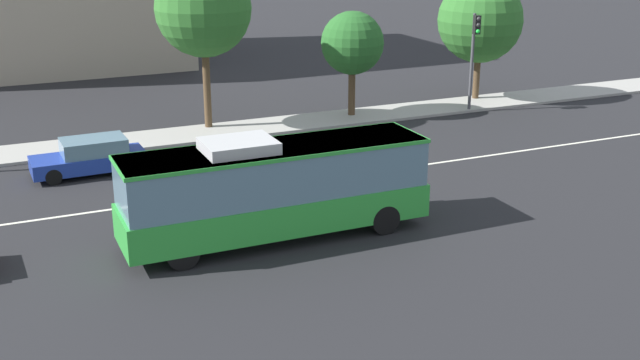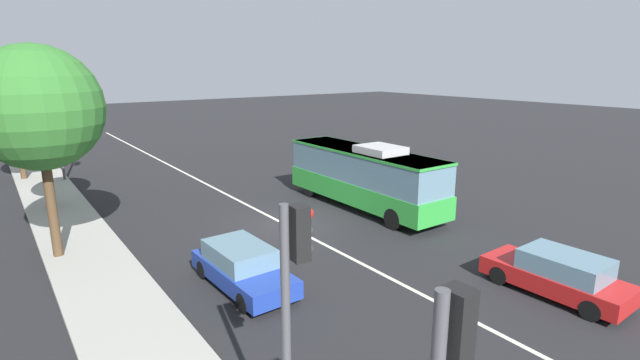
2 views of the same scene
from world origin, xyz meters
TOP-DOWN VIEW (x-y plane):
  - ground_plane at (0.00, 0.00)m, footprint 160.00×160.00m
  - sidewalk_kerb at (0.00, 8.38)m, footprint 80.00×2.93m
  - lane_centre_line at (0.00, 0.00)m, footprint 76.00×0.16m
  - transit_bus at (-0.03, -4.81)m, footprint 10.00×2.52m
  - sedan_blue at (-4.54, 4.52)m, footprint 4.55×1.93m
  - traffic_light_mid_block at (15.56, 7.02)m, footprint 0.35×0.62m
  - street_tree_kerbside_left at (1.78, 9.29)m, footprint 4.56×4.56m
  - street_tree_kerbside_centre at (17.42, 9.27)m, footprint 4.69×4.69m
  - street_tree_kerbside_right at (9.28, 8.64)m, footprint 3.21×3.21m

SIDE VIEW (x-z plane):
  - ground_plane at x=0.00m, z-range 0.00..0.00m
  - lane_centre_line at x=0.00m, z-range 0.00..0.01m
  - sidewalk_kerb at x=0.00m, z-range 0.00..0.14m
  - sedan_blue at x=-4.54m, z-range -0.01..1.46m
  - transit_bus at x=-0.03m, z-range 0.08..3.54m
  - traffic_light_mid_block at x=15.56m, z-range 0.96..6.16m
  - street_tree_kerbside_right at x=9.28m, z-range 1.11..6.57m
  - street_tree_kerbside_centre at x=17.42m, z-range 1.08..7.95m
  - street_tree_kerbside_left at x=1.78m, z-range 1.77..9.90m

